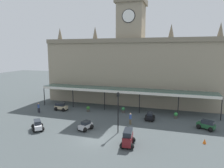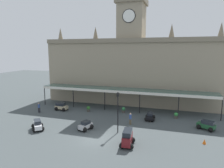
{
  "view_description": "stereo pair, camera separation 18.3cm",
  "coord_description": "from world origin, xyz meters",
  "px_view_note": "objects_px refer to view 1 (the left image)",
  "views": [
    {
      "loc": [
        8.61,
        -21.65,
        10.4
      ],
      "look_at": [
        0.0,
        6.14,
        5.67
      ],
      "focal_mm": 33.13,
      "sensor_mm": 36.0,
      "label": 1
    },
    {
      "loc": [
        8.78,
        -21.59,
        10.4
      ],
      "look_at": [
        0.0,
        6.14,
        5.67
      ],
      "focal_mm": 33.13,
      "sensor_mm": 36.0,
      "label": 2
    }
  ],
  "objects_px": {
    "victorian_lamppost": "(118,108)",
    "pedestrian_near_entrance": "(39,107)",
    "car_white_estate": "(38,126)",
    "car_silver_sedan": "(86,126)",
    "planter_forecourt_centre": "(176,115)",
    "car_beige_estate": "(61,107)",
    "pedestrian_beside_cars": "(130,118)",
    "planter_near_kerb": "(123,110)",
    "car_maroon_van": "(128,139)",
    "car_green_estate": "(206,125)",
    "planter_by_canopy": "(88,109)",
    "car_black_sedan": "(150,117)",
    "traffic_cone": "(205,141)"
  },
  "relations": [
    {
      "from": "pedestrian_near_entrance",
      "to": "car_beige_estate",
      "type": "bearing_deg",
      "value": 37.81
    },
    {
      "from": "car_silver_sedan",
      "to": "planter_forecourt_centre",
      "type": "xyz_separation_m",
      "value": [
        11.4,
        8.43,
        -0.01
      ]
    },
    {
      "from": "car_maroon_van",
      "to": "victorian_lamppost",
      "type": "xyz_separation_m",
      "value": [
        -2.01,
        3.16,
        2.47
      ]
    },
    {
      "from": "car_beige_estate",
      "to": "traffic_cone",
      "type": "xyz_separation_m",
      "value": [
        22.46,
        -6.81,
        -0.28
      ]
    },
    {
      "from": "victorian_lamppost",
      "to": "car_green_estate",
      "type": "bearing_deg",
      "value": 22.42
    },
    {
      "from": "car_black_sedan",
      "to": "planter_by_canopy",
      "type": "height_order",
      "value": "car_black_sedan"
    },
    {
      "from": "car_silver_sedan",
      "to": "planter_forecourt_centre",
      "type": "bearing_deg",
      "value": 36.48
    },
    {
      "from": "pedestrian_near_entrance",
      "to": "car_white_estate",
      "type": "bearing_deg",
      "value": -54.43
    },
    {
      "from": "car_beige_estate",
      "to": "planter_forecourt_centre",
      "type": "distance_m",
      "value": 19.35
    },
    {
      "from": "victorian_lamppost",
      "to": "planter_forecourt_centre",
      "type": "distance_m",
      "value": 11.09
    },
    {
      "from": "pedestrian_beside_cars",
      "to": "victorian_lamppost",
      "type": "height_order",
      "value": "victorian_lamppost"
    },
    {
      "from": "car_white_estate",
      "to": "pedestrian_near_entrance",
      "type": "height_order",
      "value": "pedestrian_near_entrance"
    },
    {
      "from": "car_beige_estate",
      "to": "car_white_estate",
      "type": "height_order",
      "value": "same"
    },
    {
      "from": "car_silver_sedan",
      "to": "planter_by_canopy",
      "type": "xyz_separation_m",
      "value": [
        -3.02,
        7.71,
        -0.01
      ]
    },
    {
      "from": "car_black_sedan",
      "to": "planter_by_canopy",
      "type": "relative_size",
      "value": 2.17
    },
    {
      "from": "pedestrian_near_entrance",
      "to": "planter_near_kerb",
      "type": "xyz_separation_m",
      "value": [
        13.71,
        4.18,
        -0.42
      ]
    },
    {
      "from": "pedestrian_beside_cars",
      "to": "planter_near_kerb",
      "type": "distance_m",
      "value": 5.73
    },
    {
      "from": "car_silver_sedan",
      "to": "traffic_cone",
      "type": "distance_m",
      "value": 14.56
    },
    {
      "from": "car_white_estate",
      "to": "pedestrian_near_entrance",
      "type": "distance_m",
      "value": 8.13
    },
    {
      "from": "car_green_estate",
      "to": "planter_near_kerb",
      "type": "height_order",
      "value": "car_green_estate"
    },
    {
      "from": "pedestrian_beside_cars",
      "to": "car_white_estate",
      "type": "bearing_deg",
      "value": -153.78
    },
    {
      "from": "car_maroon_van",
      "to": "pedestrian_beside_cars",
      "type": "xyz_separation_m",
      "value": [
        -1.12,
        6.54,
        0.1
      ]
    },
    {
      "from": "car_maroon_van",
      "to": "victorian_lamppost",
      "type": "relative_size",
      "value": 0.47
    },
    {
      "from": "pedestrian_beside_cars",
      "to": "planter_forecourt_centre",
      "type": "xyz_separation_m",
      "value": [
        6.16,
        4.72,
        -0.42
      ]
    },
    {
      "from": "car_beige_estate",
      "to": "pedestrian_beside_cars",
      "type": "xyz_separation_m",
      "value": [
        13.14,
        -3.29,
        0.34
      ]
    },
    {
      "from": "car_green_estate",
      "to": "planter_near_kerb",
      "type": "relative_size",
      "value": 2.53
    },
    {
      "from": "victorian_lamppost",
      "to": "pedestrian_near_entrance",
      "type": "bearing_deg",
      "value": 163.79
    },
    {
      "from": "traffic_cone",
      "to": "planter_forecourt_centre",
      "type": "distance_m",
      "value": 8.83
    },
    {
      "from": "car_silver_sedan",
      "to": "planter_near_kerb",
      "type": "distance_m",
      "value": 9.38
    },
    {
      "from": "car_green_estate",
      "to": "planter_forecourt_centre",
      "type": "bearing_deg",
      "value": 137.38
    },
    {
      "from": "car_black_sedan",
      "to": "pedestrian_near_entrance",
      "type": "relative_size",
      "value": 1.25
    },
    {
      "from": "car_green_estate",
      "to": "car_silver_sedan",
      "type": "bearing_deg",
      "value": -162.42
    },
    {
      "from": "car_silver_sedan",
      "to": "planter_forecourt_centre",
      "type": "distance_m",
      "value": 14.18
    },
    {
      "from": "planter_forecourt_centre",
      "to": "car_silver_sedan",
      "type": "bearing_deg",
      "value": -143.52
    },
    {
      "from": "car_beige_estate",
      "to": "planter_by_canopy",
      "type": "bearing_deg",
      "value": 8.22
    },
    {
      "from": "car_beige_estate",
      "to": "planter_by_canopy",
      "type": "distance_m",
      "value": 4.93
    },
    {
      "from": "pedestrian_beside_cars",
      "to": "traffic_cone",
      "type": "distance_m",
      "value": 9.98
    },
    {
      "from": "pedestrian_near_entrance",
      "to": "victorian_lamppost",
      "type": "xyz_separation_m",
      "value": [
        15.17,
        -4.41,
        2.37
      ]
    },
    {
      "from": "car_green_estate",
      "to": "car_white_estate",
      "type": "distance_m",
      "value": 22.41
    },
    {
      "from": "victorian_lamppost",
      "to": "planter_by_canopy",
      "type": "height_order",
      "value": "victorian_lamppost"
    },
    {
      "from": "planter_by_canopy",
      "to": "car_white_estate",
      "type": "bearing_deg",
      "value": -107.77
    },
    {
      "from": "pedestrian_near_entrance",
      "to": "planter_by_canopy",
      "type": "xyz_separation_m",
      "value": [
        7.8,
        2.97,
        -0.42
      ]
    },
    {
      "from": "car_beige_estate",
      "to": "planter_by_canopy",
      "type": "relative_size",
      "value": 2.41
    },
    {
      "from": "car_black_sedan",
      "to": "car_green_estate",
      "type": "bearing_deg",
      "value": -11.88
    },
    {
      "from": "car_white_estate",
      "to": "planter_by_canopy",
      "type": "bearing_deg",
      "value": 72.23
    },
    {
      "from": "car_maroon_van",
      "to": "planter_near_kerb",
      "type": "distance_m",
      "value": 12.26
    },
    {
      "from": "victorian_lamppost",
      "to": "planter_by_canopy",
      "type": "relative_size",
      "value": 5.55
    },
    {
      "from": "pedestrian_beside_cars",
      "to": "car_maroon_van",
      "type": "bearing_deg",
      "value": -80.24
    },
    {
      "from": "planter_by_canopy",
      "to": "planter_near_kerb",
      "type": "height_order",
      "value": "same"
    },
    {
      "from": "car_black_sedan",
      "to": "victorian_lamppost",
      "type": "height_order",
      "value": "victorian_lamppost"
    }
  ]
}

